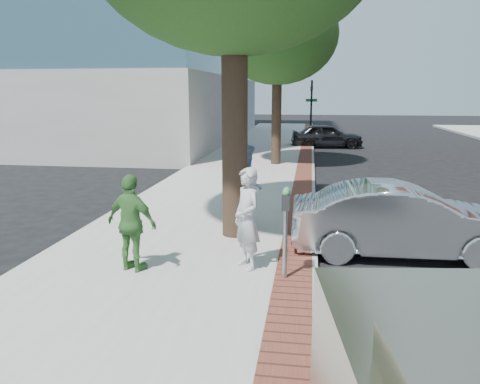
% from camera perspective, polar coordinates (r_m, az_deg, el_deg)
% --- Properties ---
extents(ground, '(120.00, 120.00, 0.00)m').
position_cam_1_polar(ground, '(8.05, 1.49, -10.35)').
color(ground, black).
rests_on(ground, ground).
extents(sidewalk, '(5.00, 60.00, 0.15)m').
position_cam_1_polar(sidewalk, '(15.85, -0.32, 1.17)').
color(sidewalk, '#9E9991').
rests_on(sidewalk, ground).
extents(brick_strip, '(0.60, 60.00, 0.01)m').
position_cam_1_polar(brick_strip, '(15.66, 7.66, 1.22)').
color(brick_strip, brown).
rests_on(brick_strip, sidewalk).
extents(curb, '(0.10, 60.00, 0.15)m').
position_cam_1_polar(curb, '(15.67, 8.93, 0.90)').
color(curb, gray).
rests_on(curb, ground).
extents(office_base, '(18.20, 22.20, 4.00)m').
position_cam_1_polar(office_base, '(32.52, -17.01, 9.65)').
color(office_base, gray).
rests_on(office_base, ground).
extents(signal_near, '(0.70, 0.15, 3.80)m').
position_cam_1_polar(signal_near, '(29.40, 8.68, 10.32)').
color(signal_near, black).
rests_on(signal_near, ground).
extents(tree_far, '(4.80, 4.80, 7.14)m').
position_cam_1_polar(tree_far, '(19.56, 4.62, 18.56)').
color(tree_far, black).
rests_on(tree_far, sidewalk).
extents(parking_meter, '(0.12, 0.32, 1.47)m').
position_cam_1_polar(parking_meter, '(7.31, 5.60, -2.76)').
color(parking_meter, gray).
rests_on(parking_meter, sidewalk).
extents(person_gray, '(0.70, 0.75, 1.72)m').
position_cam_1_polar(person_gray, '(7.78, 0.85, -3.28)').
color(person_gray, '#B2B2B7').
rests_on(person_gray, sidewalk).
extents(person_officer, '(0.82, 0.98, 1.79)m').
position_cam_1_polar(person_officer, '(10.61, 0.82, 1.07)').
color(person_officer, '#82A2CA').
rests_on(person_officer, sidewalk).
extents(person_green, '(1.03, 0.67, 1.62)m').
position_cam_1_polar(person_green, '(7.89, -13.04, -3.74)').
color(person_green, '#417C38').
rests_on(person_green, sidewalk).
extents(sedan_silver, '(4.23, 1.59, 1.38)m').
position_cam_1_polar(sedan_silver, '(9.38, 19.27, -3.32)').
color(sedan_silver, silver).
rests_on(sedan_silver, ground).
extents(bg_car, '(4.14, 2.02, 1.36)m').
position_cam_1_polar(bg_car, '(27.03, 10.55, 6.78)').
color(bg_car, black).
rests_on(bg_car, ground).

